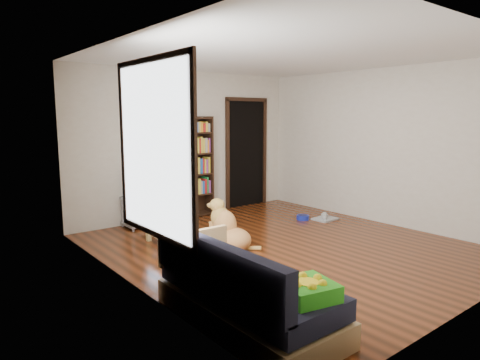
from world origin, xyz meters
TOP-DOWN VIEW (x-y plane):
  - ground at (0.00, 0.00)m, footprint 5.00×5.00m
  - ceiling at (0.00, 0.00)m, footprint 5.00×5.00m
  - wall_back at (0.00, 2.50)m, footprint 4.50×0.00m
  - wall_left at (-2.25, 0.00)m, footprint 0.00×5.00m
  - wall_right at (2.25, 0.00)m, footprint 0.00×5.00m
  - green_cushion at (-1.75, -2.02)m, footprint 0.47×0.47m
  - laptop at (-1.13, 1.16)m, footprint 0.41×0.34m
  - dog_bowl at (1.35, 0.90)m, footprint 0.22×0.22m
  - grey_rag at (1.65, 0.65)m, footprint 0.42×0.34m
  - window at (-2.23, -0.50)m, footprint 0.03×1.46m
  - doorway at (1.35, 2.48)m, footprint 1.03×0.05m
  - tv_stand at (-0.90, 2.25)m, footprint 0.90×0.45m
  - crt_tv at (-0.90, 2.27)m, footprint 0.55×0.52m
  - bookshelf at (0.05, 2.34)m, footprint 0.60×0.30m
  - sofa at (-1.87, -1.38)m, footprint 0.80×1.80m
  - coffee_table at (-1.13, 1.19)m, footprint 0.55×0.55m
  - dog at (-0.66, 0.44)m, footprint 0.54×0.79m

SIDE VIEW (x-z plane):
  - ground at x=0.00m, z-range 0.00..0.00m
  - grey_rag at x=1.65m, z-range 0.00..0.03m
  - dog_bowl at x=1.35m, z-range 0.00..0.08m
  - dog at x=-0.66m, z-range -0.09..0.61m
  - sofa at x=-1.87m, z-range -0.14..0.66m
  - tv_stand at x=-0.90m, z-range 0.02..0.52m
  - coffee_table at x=-1.13m, z-range 0.08..0.48m
  - laptop at x=-1.13m, z-range 0.40..0.43m
  - green_cushion at x=-1.75m, z-range 0.42..0.55m
  - crt_tv at x=-0.90m, z-range 0.45..1.03m
  - bookshelf at x=0.05m, z-range 0.10..1.90m
  - doorway at x=1.35m, z-range 0.03..2.21m
  - wall_back at x=0.00m, z-range -0.95..3.55m
  - wall_left at x=-2.25m, z-range -1.20..3.80m
  - wall_right at x=2.25m, z-range -1.20..3.80m
  - window at x=-2.23m, z-range 0.65..2.35m
  - ceiling at x=0.00m, z-range 2.60..2.60m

